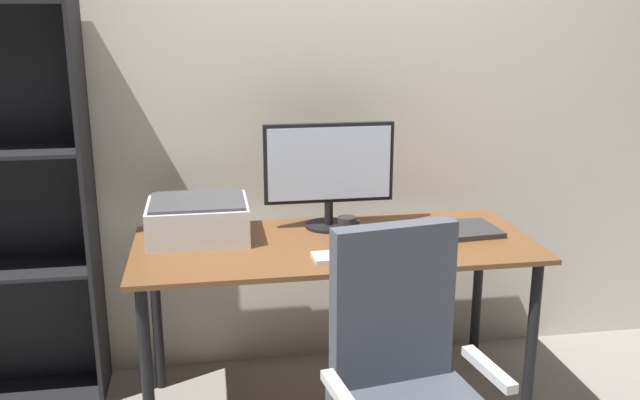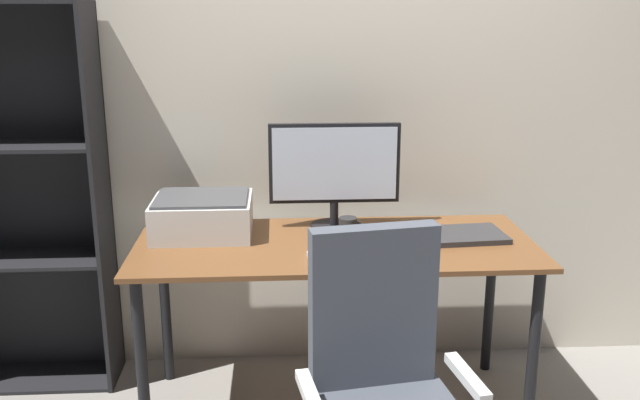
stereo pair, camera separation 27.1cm
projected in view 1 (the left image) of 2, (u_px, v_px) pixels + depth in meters
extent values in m
cube|color=beige|center=(314.00, 87.00, 3.12)|extent=(6.40, 0.10, 2.60)
cube|color=brown|center=(335.00, 244.00, 2.79)|extent=(1.59, 0.68, 0.02)
cylinder|color=black|center=(147.00, 378.00, 2.51)|extent=(0.04, 0.04, 0.72)
cylinder|color=black|center=(531.00, 346.00, 2.74)|extent=(0.04, 0.04, 0.72)
cylinder|color=black|center=(157.00, 313.00, 3.04)|extent=(0.04, 0.04, 0.72)
cylinder|color=black|center=(477.00, 291.00, 3.27)|extent=(0.04, 0.04, 0.72)
cylinder|color=black|center=(329.00, 225.00, 2.98)|extent=(0.20, 0.20, 0.01)
cylinder|color=black|center=(329.00, 213.00, 2.96)|extent=(0.04, 0.04, 0.10)
cube|color=black|center=(329.00, 163.00, 2.91)|extent=(0.55, 0.03, 0.33)
cube|color=silver|center=(330.00, 164.00, 2.89)|extent=(0.52, 0.01, 0.30)
cube|color=silver|center=(351.00, 256.00, 2.61)|extent=(0.29, 0.12, 0.02)
cube|color=black|center=(407.00, 251.00, 2.64)|extent=(0.06, 0.10, 0.03)
cylinder|color=black|center=(347.00, 228.00, 2.80)|extent=(0.07, 0.07, 0.10)
cube|color=black|center=(357.00, 227.00, 2.81)|extent=(0.02, 0.01, 0.05)
cube|color=#2D2D30|center=(458.00, 230.00, 2.90)|extent=(0.34, 0.25, 0.02)
cube|color=silver|center=(198.00, 220.00, 2.82)|extent=(0.40, 0.34, 0.15)
cube|color=#424244|center=(197.00, 201.00, 2.80)|extent=(0.37, 0.31, 0.01)
cube|color=#474C56|center=(393.00, 304.00, 2.19)|extent=(0.41, 0.13, 0.52)
cube|color=silver|center=(341.00, 396.00, 1.99)|extent=(0.08, 0.26, 0.03)
cube|color=silver|center=(489.00, 369.00, 2.13)|extent=(0.08, 0.26, 0.03)
cube|color=black|center=(90.00, 209.00, 2.89)|extent=(0.02, 0.28, 1.67)
cube|color=black|center=(4.00, 204.00, 2.96)|extent=(0.76, 0.01, 1.67)
cube|color=black|center=(19.00, 394.00, 3.06)|extent=(0.73, 0.26, 0.02)
cube|color=black|center=(3.00, 271.00, 2.90)|extent=(0.73, 0.26, 0.02)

